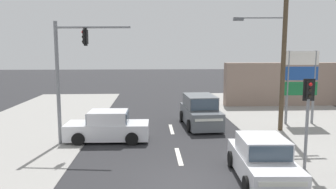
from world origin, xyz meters
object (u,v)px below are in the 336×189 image
(sedan_crossing_left, at_px, (108,127))
(traffic_signal_mast, at_px, (68,67))
(shopping_plaza_sign, at_px, (301,77))
(sedan_oncoming_near, at_px, (262,161))
(suv_kerbside_parked, at_px, (200,112))
(utility_pole_midground_right, at_px, (281,47))
(pedestal_signal_right_kerb, at_px, (308,109))

(sedan_crossing_left, bearing_deg, traffic_signal_mast, -164.36)
(shopping_plaza_sign, height_order, sedan_oncoming_near, shopping_plaza_sign)
(suv_kerbside_parked, distance_m, sedan_crossing_left, 6.08)
(shopping_plaza_sign, relative_size, sedan_oncoming_near, 1.07)
(traffic_signal_mast, bearing_deg, sedan_crossing_left, 15.64)
(utility_pole_midground_right, distance_m, pedestal_signal_right_kerb, 6.83)
(traffic_signal_mast, xyz_separation_m, sedan_oncoming_near, (7.93, -4.96, -3.13))
(traffic_signal_mast, height_order, suv_kerbside_parked, traffic_signal_mast)
(utility_pole_midground_right, height_order, pedestal_signal_right_kerb, utility_pole_midground_right)
(traffic_signal_mast, xyz_separation_m, sedan_crossing_left, (1.76, 0.49, -3.13))
(suv_kerbside_parked, bearing_deg, sedan_crossing_left, -149.67)
(shopping_plaza_sign, xyz_separation_m, sedan_oncoming_near, (-5.42, -8.77, -2.28))
(shopping_plaza_sign, distance_m, sedan_crossing_left, 12.27)
(shopping_plaza_sign, bearing_deg, sedan_oncoming_near, -121.70)
(suv_kerbside_parked, bearing_deg, shopping_plaza_sign, 2.23)
(utility_pole_midground_right, distance_m, suv_kerbside_parked, 6.01)
(traffic_signal_mast, distance_m, sedan_crossing_left, 3.62)
(pedestal_signal_right_kerb, distance_m, sedan_oncoming_near, 2.77)
(pedestal_signal_right_kerb, xyz_separation_m, shopping_plaza_sign, (3.42, 7.91, 0.57))
(traffic_signal_mast, height_order, sedan_oncoming_near, traffic_signal_mast)
(pedestal_signal_right_kerb, height_order, sedan_oncoming_near, pedestal_signal_right_kerb)
(suv_kerbside_parked, bearing_deg, traffic_signal_mast, -153.05)
(utility_pole_midground_right, xyz_separation_m, sedan_oncoming_near, (-3.40, -7.10, -4.11))
(utility_pole_midground_right, height_order, sedan_crossing_left, utility_pole_midground_right)
(shopping_plaza_sign, relative_size, sedan_crossing_left, 1.08)
(utility_pole_midground_right, bearing_deg, sedan_crossing_left, -170.25)
(suv_kerbside_parked, distance_m, sedan_oncoming_near, 8.57)
(utility_pole_midground_right, xyz_separation_m, shopping_plaza_sign, (2.02, 1.67, -1.83))
(traffic_signal_mast, bearing_deg, utility_pole_midground_right, 10.68)
(shopping_plaza_sign, bearing_deg, suv_kerbside_parked, -177.77)
(pedestal_signal_right_kerb, relative_size, sedan_oncoming_near, 0.83)
(utility_pole_midground_right, distance_m, sedan_crossing_left, 10.55)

